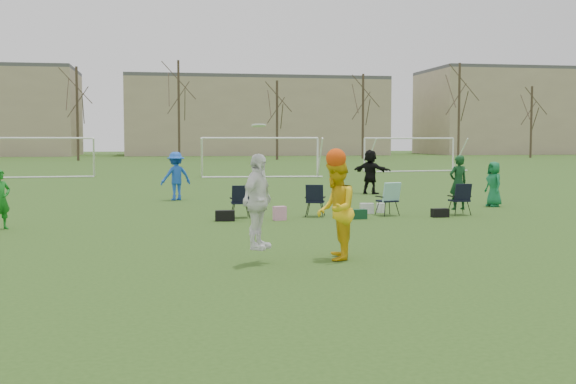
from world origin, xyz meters
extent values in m
plane|color=#2B4E18|center=(0.00, 0.00, 0.00)|extent=(260.00, 260.00, 0.00)
imported|color=#157B1E|center=(-6.27, 6.41, 0.77)|extent=(0.66, 0.66, 1.55)
imported|color=blue|center=(-1.64, 14.70, 0.92)|extent=(1.35, 1.06, 1.84)
imported|color=#136B3B|center=(9.09, 10.14, 0.77)|extent=(0.59, 0.82, 1.55)
imported|color=black|center=(6.57, 16.49, 0.94)|extent=(1.61, 1.64, 1.88)
imported|color=white|center=(-0.47, 0.16, 1.16)|extent=(0.93, 1.11, 1.78)
imported|color=yellow|center=(1.07, 0.35, 0.96)|extent=(0.94, 1.09, 1.92)
sphere|color=#E8440C|center=(1.07, 0.35, 1.95)|extent=(0.38, 0.38, 0.38)
cylinder|color=white|center=(-0.44, 0.13, 2.56)|extent=(0.27, 0.27, 0.06)
imported|color=#103D1B|center=(6.79, 7.83, 0.99)|extent=(0.67, 0.50, 1.68)
cube|color=black|center=(-0.43, 7.33, 0.15)|extent=(0.58, 0.36, 0.30)
cube|color=pink|center=(1.12, 7.24, 0.20)|extent=(0.39, 0.30, 0.40)
cube|color=#103C21|center=(3.44, 7.18, 0.14)|extent=(0.46, 0.30, 0.28)
cube|color=silver|center=(4.11, 8.63, 0.16)|extent=(0.47, 0.37, 0.32)
cylinder|color=white|center=(4.63, 8.83, 0.15)|extent=(0.26, 0.26, 0.30)
cube|color=black|center=(5.96, 7.20, 0.13)|extent=(0.51, 0.28, 0.26)
cube|color=black|center=(0.09, 8.14, 0.48)|extent=(0.61, 0.61, 0.96)
cube|color=black|center=(2.35, 8.08, 0.48)|extent=(0.76, 0.76, 0.96)
cube|color=black|center=(4.57, 7.98, 0.48)|extent=(0.73, 0.73, 0.96)
cube|color=black|center=(6.79, 7.73, 0.48)|extent=(0.63, 0.63, 0.96)
cylinder|color=white|center=(-6.36, 34.32, 1.20)|extent=(0.12, 0.12, 2.40)
cylinder|color=white|center=(-10.00, 34.00, 2.40)|extent=(7.28, 0.76, 0.12)
cylinder|color=white|center=(0.36, 32.25, 1.20)|extent=(0.12, 0.12, 2.40)
cylinder|color=white|center=(7.64, 31.75, 1.20)|extent=(0.12, 0.12, 2.40)
cylinder|color=white|center=(4.00, 32.00, 2.40)|extent=(7.29, 0.63, 0.12)
cylinder|color=white|center=(12.39, 37.49, 1.20)|extent=(0.12, 0.12, 2.40)
cylinder|color=white|center=(19.61, 38.51, 1.20)|extent=(0.12, 0.12, 2.40)
cylinder|color=white|center=(16.00, 38.00, 2.40)|extent=(7.25, 1.13, 0.12)
cylinder|color=#382B21|center=(-11.00, 68.50, 5.10)|extent=(0.28, 0.28, 10.20)
cylinder|color=#382B21|center=(0.00, 71.50, 5.70)|extent=(0.28, 0.28, 11.40)
cylinder|color=#382B21|center=(11.00, 68.50, 4.50)|extent=(0.28, 0.28, 9.00)
cylinder|color=#382B21|center=(22.00, 71.50, 5.10)|extent=(0.28, 0.28, 10.20)
cylinder|color=#382B21|center=(33.00, 68.50, 5.70)|extent=(0.28, 0.28, 11.40)
cylinder|color=#382B21|center=(44.00, 71.50, 4.50)|extent=(0.28, 0.28, 9.00)
cube|color=tan|center=(12.00, 96.00, 5.50)|extent=(38.00, 16.00, 11.00)
cube|color=tan|center=(55.00, 96.00, 6.50)|extent=(30.00, 16.00, 13.00)
camera|label=1|loc=(-2.24, -13.00, 2.30)|focal=45.00mm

